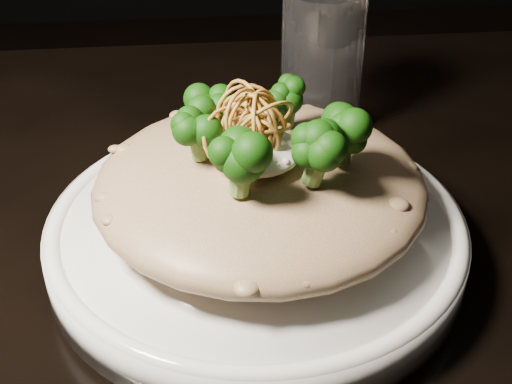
{
  "coord_description": "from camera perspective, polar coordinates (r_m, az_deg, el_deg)",
  "views": [
    {
      "loc": [
        -0.01,
        -0.42,
        1.09
      ],
      "look_at": [
        0.03,
        -0.01,
        0.81
      ],
      "focal_mm": 50.0,
      "sensor_mm": 36.0,
      "label": 1
    }
  ],
  "objects": [
    {
      "name": "plate",
      "position": [
        0.52,
        -0.0,
        -3.55
      ],
      "size": [
        0.3,
        0.3,
        0.03
      ],
      "primitive_type": "cylinder",
      "color": "silver",
      "rests_on": "table"
    },
    {
      "name": "shallots",
      "position": [
        0.47,
        -0.52,
        6.52
      ],
      "size": [
        0.06,
        0.06,
        0.04
      ],
      "primitive_type": null,
      "color": "#93531F",
      "rests_on": "cheese"
    },
    {
      "name": "cheese",
      "position": [
        0.48,
        -0.06,
        3.31
      ],
      "size": [
        0.06,
        0.06,
        0.02
      ],
      "primitive_type": "ellipsoid",
      "color": "white",
      "rests_on": "risotto"
    },
    {
      "name": "broccoli",
      "position": [
        0.47,
        0.59,
        5.58
      ],
      "size": [
        0.15,
        0.15,
        0.05
      ],
      "primitive_type": null,
      "color": "black",
      "rests_on": "risotto"
    },
    {
      "name": "risotto",
      "position": [
        0.51,
        0.3,
        0.61
      ],
      "size": [
        0.24,
        0.24,
        0.05
      ],
      "primitive_type": "ellipsoid",
      "color": "brown",
      "rests_on": "plate"
    },
    {
      "name": "table",
      "position": [
        0.59,
        -3.49,
        -10.93
      ],
      "size": [
        1.1,
        0.8,
        0.75
      ],
      "color": "black",
      "rests_on": "ground"
    },
    {
      "name": "drinking_glass",
      "position": [
        0.67,
        5.3,
        10.47
      ],
      "size": [
        0.08,
        0.08,
        0.13
      ],
      "primitive_type": "cylinder",
      "rotation": [
        0.0,
        0.0,
        -0.13
      ],
      "color": "white",
      "rests_on": "table"
    }
  ]
}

